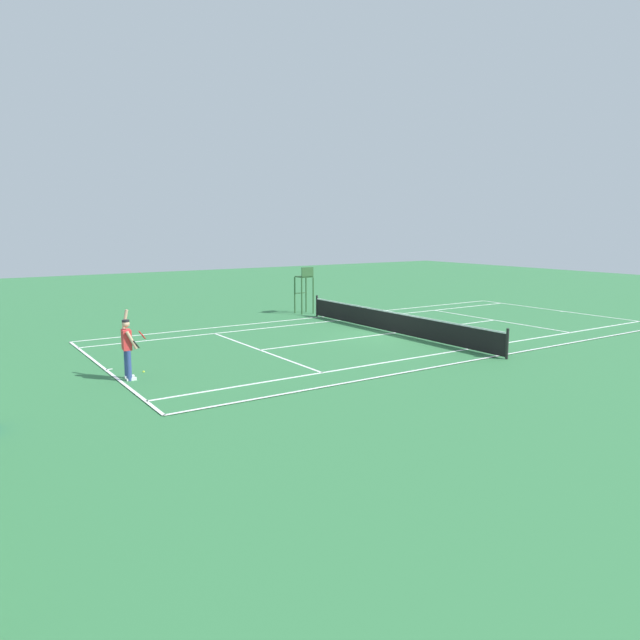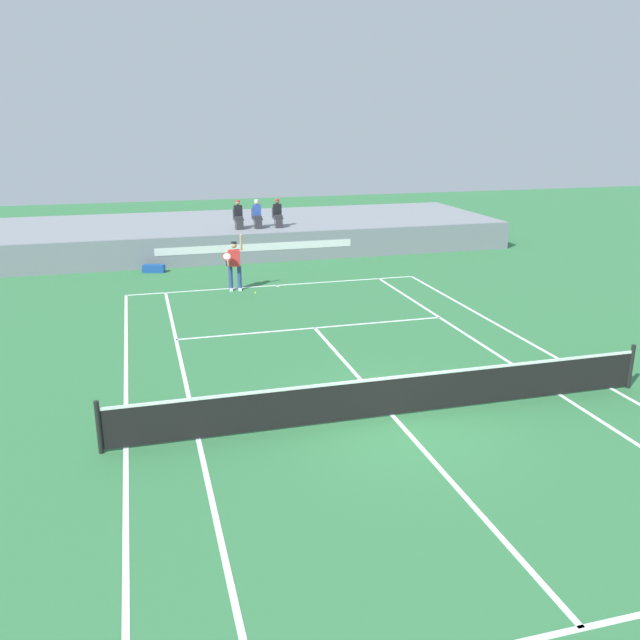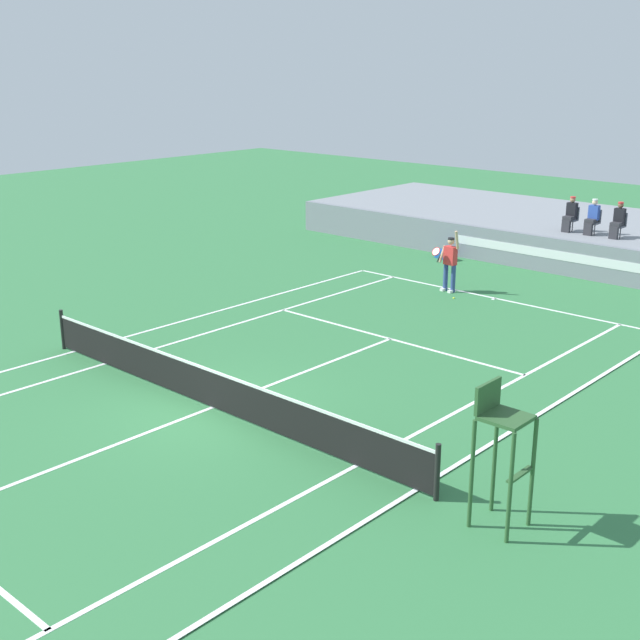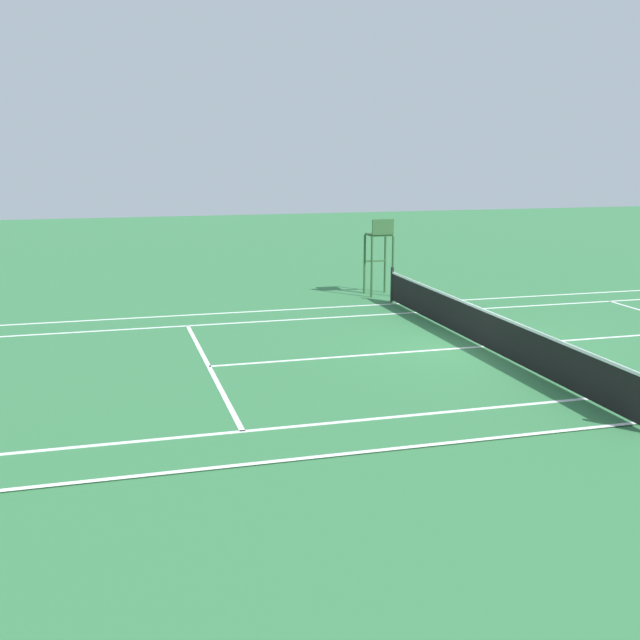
% 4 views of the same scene
% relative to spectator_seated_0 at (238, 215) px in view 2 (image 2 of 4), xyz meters
% --- Properties ---
extents(ground_plane, '(80.00, 80.00, 0.00)m').
position_rel_spectator_seated_0_xyz_m(ground_plane, '(0.48, -17.72, -1.89)').
color(ground_plane, '#337542').
extents(court, '(11.08, 23.88, 0.03)m').
position_rel_spectator_seated_0_xyz_m(court, '(0.48, -17.72, -1.88)').
color(court, '#337542').
rests_on(court, ground).
extents(net, '(11.98, 0.10, 1.07)m').
position_rel_spectator_seated_0_xyz_m(net, '(0.48, -17.72, -1.37)').
color(net, black).
rests_on(net, ground).
extents(barrier_wall, '(24.58, 0.25, 1.28)m').
position_rel_spectator_seated_0_xyz_m(barrier_wall, '(0.48, -1.47, -1.25)').
color(barrier_wall, gray).
rests_on(barrier_wall, ground).
extents(bleacher_platform, '(24.58, 7.90, 1.28)m').
position_rel_spectator_seated_0_xyz_m(bleacher_platform, '(0.48, 2.60, -1.25)').
color(bleacher_platform, gray).
rests_on(bleacher_platform, ground).
extents(spectator_seated_0, '(0.44, 0.60, 1.26)m').
position_rel_spectator_seated_0_xyz_m(spectator_seated_0, '(0.00, 0.00, 0.00)').
color(spectator_seated_0, '#474C56').
rests_on(spectator_seated_0, bleacher_platform).
extents(spectator_seated_1, '(0.44, 0.60, 1.26)m').
position_rel_spectator_seated_0_xyz_m(spectator_seated_1, '(0.85, 0.00, 0.00)').
color(spectator_seated_1, '#474C56').
rests_on(spectator_seated_1, bleacher_platform).
extents(spectator_seated_2, '(0.44, 0.60, 1.26)m').
position_rel_spectator_seated_0_xyz_m(spectator_seated_2, '(1.80, 0.00, 0.00)').
color(spectator_seated_2, '#474C56').
rests_on(spectator_seated_2, bleacher_platform).
extents(tennis_player, '(0.79, 0.62, 2.08)m').
position_rel_spectator_seated_0_xyz_m(tennis_player, '(-1.13, -6.10, -0.90)').
color(tennis_player, navy).
rests_on(tennis_player, ground).
extents(tennis_ball, '(0.07, 0.07, 0.07)m').
position_rel_spectator_seated_0_xyz_m(tennis_ball, '(-0.50, -6.73, -1.86)').
color(tennis_ball, '#D1E533').
rests_on(tennis_ball, ground).
extents(equipment_bag, '(0.95, 0.52, 0.32)m').
position_rel_spectator_seated_0_xyz_m(equipment_bag, '(-3.91, -2.21, -1.73)').
color(equipment_bag, '#194799').
rests_on(equipment_bag, ground).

